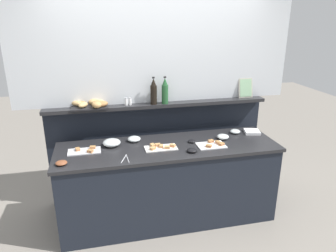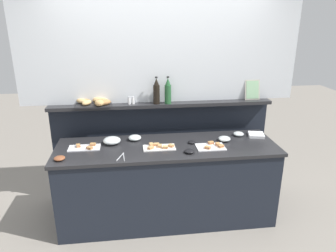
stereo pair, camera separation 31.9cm
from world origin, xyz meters
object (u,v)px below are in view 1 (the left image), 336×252
(glass_bowl_medium, at_px, (235,132))
(condiment_bowl_red, at_px, (192,141))
(serving_tongs, at_px, (126,159))
(pepper_shaker, at_px, (130,101))
(salt_shaker, at_px, (126,102))
(condiment_bowl_teal, at_px, (61,163))
(sandwich_platter_rear, at_px, (85,151))
(wine_bottle_green, at_px, (165,91))
(wine_bottle_dark, at_px, (154,92))
(glass_bowl_small, at_px, (112,143))
(bread_basket, at_px, (92,104))
(glass_bowl_extra, at_px, (134,139))
(napkin_stack, at_px, (252,132))
(glass_bowl_large, at_px, (223,137))
(sandwich_platter_side, at_px, (212,145))
(framed_picture, at_px, (246,88))
(condiment_bowl_cream, at_px, (192,150))
(sandwich_platter_front, at_px, (161,147))

(glass_bowl_medium, relative_size, condiment_bowl_red, 1.46)
(serving_tongs, relative_size, pepper_shaker, 2.15)
(salt_shaker, bearing_deg, condiment_bowl_teal, -135.12)
(condiment_bowl_red, relative_size, salt_shaker, 0.94)
(sandwich_platter_rear, distance_m, glass_bowl_medium, 1.72)
(wine_bottle_green, xyz_separation_m, wine_bottle_dark, (-0.13, 0.00, 0.00))
(glass_bowl_small, distance_m, wine_bottle_green, 0.85)
(bread_basket, bearing_deg, glass_bowl_small, -61.95)
(salt_shaker, bearing_deg, glass_bowl_extra, -80.30)
(condiment_bowl_teal, xyz_separation_m, napkin_stack, (2.12, 0.37, -0.00))
(glass_bowl_large, bearing_deg, napkin_stack, 13.45)
(serving_tongs, bearing_deg, salt_shaker, 82.41)
(wine_bottle_dark, bearing_deg, napkin_stack, -14.55)
(glass_bowl_extra, distance_m, wine_bottle_dark, 0.59)
(sandwich_platter_side, distance_m, glass_bowl_medium, 0.49)
(condiment_bowl_teal, bearing_deg, salt_shaker, 44.88)
(glass_bowl_medium, height_order, framed_picture, framed_picture)
(condiment_bowl_red, bearing_deg, glass_bowl_large, 3.19)
(glass_bowl_large, xyz_separation_m, napkin_stack, (0.41, 0.10, -0.01))
(condiment_bowl_teal, height_order, wine_bottle_green, wine_bottle_green)
(serving_tongs, xyz_separation_m, napkin_stack, (1.53, 0.38, 0.01))
(glass_bowl_extra, height_order, framed_picture, framed_picture)
(wine_bottle_dark, relative_size, pepper_shaker, 3.63)
(glass_bowl_small, relative_size, wine_bottle_green, 0.60)
(condiment_bowl_red, xyz_separation_m, framed_picture, (0.83, 0.47, 0.45))
(salt_shaker, height_order, bread_basket, salt_shaker)
(pepper_shaker, bearing_deg, framed_picture, 1.53)
(sandwich_platter_side, height_order, wine_bottle_dark, wine_bottle_dark)
(wine_bottle_green, bearing_deg, bread_basket, 178.32)
(condiment_bowl_teal, xyz_separation_m, serving_tongs, (0.59, -0.01, -0.01))
(sandwich_platter_rear, distance_m, condiment_bowl_teal, 0.33)
(glass_bowl_large, bearing_deg, glass_bowl_medium, 32.64)
(serving_tongs, bearing_deg, sandwich_platter_rear, 144.92)
(condiment_bowl_teal, bearing_deg, pepper_shaker, 43.10)
(napkin_stack, xyz_separation_m, wine_bottle_green, (-0.99, 0.29, 0.47))
(salt_shaker, bearing_deg, glass_bowl_large, -21.80)
(glass_bowl_medium, bearing_deg, condiment_bowl_teal, -168.06)
(sandwich_platter_side, bearing_deg, condiment_bowl_cream, -157.00)
(sandwich_platter_front, bearing_deg, pepper_shaker, 115.68)
(glass_bowl_medium, distance_m, condiment_bowl_teal, 1.97)
(glass_bowl_small, height_order, wine_bottle_dark, wine_bottle_dark)
(glass_bowl_small, relative_size, condiment_bowl_red, 2.32)
(condiment_bowl_cream, relative_size, condiment_bowl_teal, 0.97)
(glass_bowl_medium, distance_m, salt_shaker, 1.32)
(condiment_bowl_teal, distance_m, pepper_shaker, 1.07)
(condiment_bowl_red, bearing_deg, framed_picture, 29.57)
(glass_bowl_large, bearing_deg, glass_bowl_extra, 171.33)
(wine_bottle_green, relative_size, bread_basket, 0.73)
(sandwich_platter_front, bearing_deg, glass_bowl_large, 8.14)
(condiment_bowl_teal, xyz_separation_m, bread_basket, (0.31, 0.68, 0.36))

